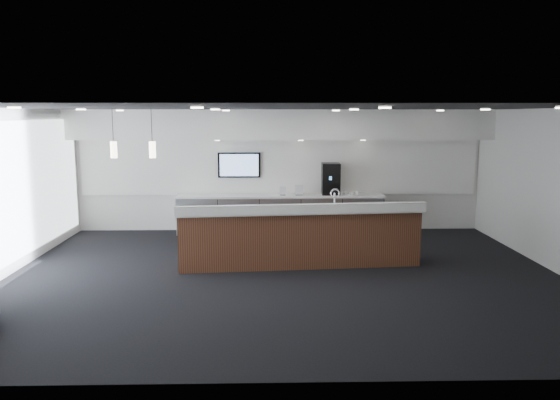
{
  "coord_description": "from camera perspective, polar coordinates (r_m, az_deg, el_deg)",
  "views": [
    {
      "loc": [
        -0.32,
        -9.54,
        2.89
      ],
      "look_at": [
        -0.05,
        1.3,
        1.18
      ],
      "focal_mm": 35.0,
      "sensor_mm": 36.0,
      "label": 1
    }
  ],
  "objects": [
    {
      "name": "cup_1",
      "position": [
        13.4,
        7.54,
        0.74
      ],
      "size": [
        0.13,
        0.13,
        0.09
      ],
      "primitive_type": "imported",
      "rotation": [
        0.0,
        0.0,
        0.65
      ],
      "color": "white",
      "rests_on": "back_credenza"
    },
    {
      "name": "wall_tv",
      "position": [
        13.52,
        -4.29,
        3.67
      ],
      "size": [
        1.05,
        0.08,
        0.62
      ],
      "color": "black",
      "rests_on": "back_wall"
    },
    {
      "name": "cup_4",
      "position": [
        13.34,
        5.76,
        0.74
      ],
      "size": [
        0.13,
        0.13,
        0.09
      ],
      "primitive_type": "imported",
      "rotation": [
        0.0,
        0.0,
        2.58
      ],
      "color": "white",
      "rests_on": "back_credenza"
    },
    {
      "name": "ground",
      "position": [
        9.98,
        0.49,
        -7.88
      ],
      "size": [
        10.0,
        10.0,
        0.0
      ],
      "primitive_type": "plane",
      "color": "black",
      "rests_on": "ground"
    },
    {
      "name": "info_sign_left",
      "position": [
        13.21,
        0.29,
        0.97
      ],
      "size": [
        0.16,
        0.03,
        0.21
      ],
      "primitive_type": "cube",
      "rotation": [
        0.0,
        0.0,
        -0.09
      ],
      "color": "silver",
      "rests_on": "back_credenza"
    },
    {
      "name": "service_counter",
      "position": [
        10.47,
        2.1,
        -3.81
      ],
      "size": [
        4.71,
        1.19,
        1.49
      ],
      "rotation": [
        0.0,
        0.0,
        0.09
      ],
      "color": "#482418",
      "rests_on": "ground"
    },
    {
      "name": "ceiling",
      "position": [
        9.55,
        0.52,
        9.62
      ],
      "size": [
        10.0,
        8.0,
        0.02
      ],
      "primitive_type": "cube",
      "color": "black",
      "rests_on": "back_wall"
    },
    {
      "name": "cup_5",
      "position": [
        13.33,
        5.16,
        0.74
      ],
      "size": [
        0.1,
        0.1,
        0.09
      ],
      "primitive_type": "imported",
      "rotation": [
        0.0,
        0.0,
        3.23
      ],
      "color": "white",
      "rests_on": "back_credenza"
    },
    {
      "name": "back_credenza",
      "position": [
        13.41,
        -0.01,
        -1.41
      ],
      "size": [
        5.06,
        0.66,
        0.95
      ],
      "color": "#9B9FA4",
      "rests_on": "ground"
    },
    {
      "name": "soffit_bulkhead",
      "position": [
        13.1,
        -0.0,
        7.9
      ],
      "size": [
        10.0,
        0.9,
        0.7
      ],
      "primitive_type": "cube",
      "color": "white",
      "rests_on": "back_wall"
    },
    {
      "name": "back_wall",
      "position": [
        13.62,
        -0.05,
        3.09
      ],
      "size": [
        10.0,
        0.02,
        3.0
      ],
      "primitive_type": "cube",
      "color": "silver",
      "rests_on": "ground"
    },
    {
      "name": "cup_3",
      "position": [
        13.36,
        6.35,
        0.74
      ],
      "size": [
        0.12,
        0.12,
        0.09
      ],
      "primitive_type": "imported",
      "rotation": [
        0.0,
        0.0,
        1.94
      ],
      "color": "white",
      "rests_on": "back_credenza"
    },
    {
      "name": "coffee_machine",
      "position": [
        13.4,
        5.32,
        2.23
      ],
      "size": [
        0.45,
        0.58,
        0.76
      ],
      "rotation": [
        0.0,
        0.0,
        -0.03
      ],
      "color": "black",
      "rests_on": "back_credenza"
    },
    {
      "name": "cup_0",
      "position": [
        13.43,
        8.13,
        0.74
      ],
      "size": [
        0.09,
        0.09,
        0.09
      ],
      "primitive_type": "imported",
      "color": "white",
      "rests_on": "back_credenza"
    },
    {
      "name": "info_sign_right",
      "position": [
        13.21,
        2.0,
        1.07
      ],
      "size": [
        0.19,
        0.03,
        0.26
      ],
      "primitive_type": "cube",
      "rotation": [
        0.0,
        0.0,
        -0.06
      ],
      "color": "silver",
      "rests_on": "back_credenza"
    },
    {
      "name": "pendant_left",
      "position": [
        10.57,
        -12.81,
        5.26
      ],
      "size": [
        0.12,
        0.12,
        0.3
      ],
      "primitive_type": "cylinder",
      "color": "#FFEAC6",
      "rests_on": "ceiling"
    },
    {
      "name": "window_blinds_wall",
      "position": [
        10.7,
        -27.08,
        0.51
      ],
      "size": [
        0.04,
        7.36,
        2.55
      ],
      "primitive_type": "cube",
      "color": "#AEBBD1",
      "rests_on": "left_wall"
    },
    {
      "name": "pendant_right",
      "position": [
        10.73,
        -16.49,
        5.17
      ],
      "size": [
        0.12,
        0.12,
        0.3
      ],
      "primitive_type": "cylinder",
      "color": "#FFEAC6",
      "rests_on": "ceiling"
    },
    {
      "name": "ceiling_can_lights",
      "position": [
        9.55,
        0.52,
        9.44
      ],
      "size": [
        7.0,
        5.0,
        0.02
      ],
      "primitive_type": null,
      "color": "white",
      "rests_on": "ceiling"
    },
    {
      "name": "cup_2",
      "position": [
        13.38,
        6.95,
        0.74
      ],
      "size": [
        0.12,
        0.12,
        0.09
      ],
      "primitive_type": "imported",
      "rotation": [
        0.0,
        0.0,
        1.29
      ],
      "color": "white",
      "rests_on": "back_credenza"
    },
    {
      "name": "alcove_panel",
      "position": [
        13.58,
        -0.05,
        3.5
      ],
      "size": [
        9.8,
        0.06,
        1.4
      ],
      "primitive_type": "cube",
      "color": "white",
      "rests_on": "back_wall"
    }
  ]
}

